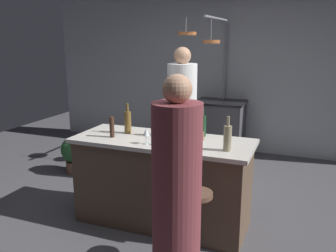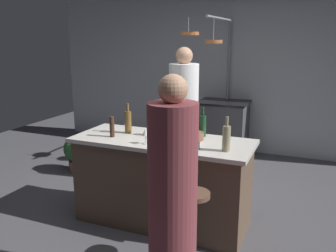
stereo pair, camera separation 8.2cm
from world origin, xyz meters
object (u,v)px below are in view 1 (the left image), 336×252
at_px(chef, 182,123).
at_px(wine_bottle_white, 228,138).
at_px(wine_bottle_rose, 162,125).
at_px(wine_bottle_red, 186,124).
at_px(bar_stool_right, 196,226).
at_px(wine_glass_by_chef, 176,125).
at_px(mixing_bowl_blue, 191,146).
at_px(wine_glass_near_right_guest, 146,133).
at_px(wine_glass_near_left_guest, 166,135).
at_px(wine_bottle_amber, 128,122).
at_px(stove_range, 219,128).
at_px(mixing_bowl_wooden, 193,136).
at_px(wine_bottle_green, 203,125).
at_px(guest_right, 177,200).
at_px(pepper_mill, 112,127).
at_px(potted_plant, 74,152).

height_order(chef, wine_bottle_white, chef).
bearing_deg(wine_bottle_rose, wine_bottle_red, 25.72).
distance_m(wine_bottle_white, wine_bottle_rose, 0.77).
distance_m(bar_stool_right, wine_glass_by_chef, 1.13).
distance_m(wine_bottle_red, mixing_bowl_blue, 0.47).
bearing_deg(wine_glass_near_right_guest, wine_glass_by_chef, 68.54).
height_order(chef, mixing_bowl_blue, chef).
relative_size(bar_stool_right, wine_glass_near_left_guest, 4.66).
bearing_deg(wine_bottle_amber, wine_glass_near_right_guest, -39.73).
relative_size(stove_range, mixing_bowl_wooden, 4.11).
xyz_separation_m(wine_bottle_green, wine_glass_by_chef, (-0.26, -0.06, -0.01)).
xyz_separation_m(wine_bottle_green, wine_bottle_rose, (-0.38, -0.15, 0.00)).
distance_m(guest_right, wine_glass_near_left_guest, 0.93).
xyz_separation_m(pepper_mill, wine_bottle_amber, (0.08, 0.20, 0.02)).
relative_size(bar_stool_right, potted_plant, 1.31).
relative_size(wine_bottle_white, mixing_bowl_blue, 1.86).
bearing_deg(wine_bottle_rose, mixing_bowl_blue, -36.78).
xyz_separation_m(wine_bottle_amber, wine_glass_near_right_guest, (0.35, -0.29, -0.02)).
bearing_deg(wine_bottle_red, wine_bottle_white, -34.49).
bearing_deg(potted_plant, chef, 7.12).
bearing_deg(wine_glass_near_left_guest, wine_bottle_red, 81.90).
bearing_deg(bar_stool_right, guest_right, -95.48).
bearing_deg(mixing_bowl_blue, guest_right, -79.51).
bearing_deg(pepper_mill, wine_bottle_green, 23.89).
relative_size(wine_bottle_green, mixing_bowl_blue, 1.78).
bearing_deg(chef, stove_range, 83.04).
bearing_deg(wine_bottle_red, wine_glass_near_right_guest, -120.84).
height_order(wine_bottle_rose, wine_glass_near_right_guest, wine_bottle_rose).
xyz_separation_m(chef, wine_bottle_red, (0.34, -0.85, 0.20)).
xyz_separation_m(wine_bottle_white, wine_bottle_red, (-0.51, 0.35, 0.01)).
bearing_deg(wine_bottle_amber, mixing_bowl_wooden, 1.89).
bearing_deg(wine_bottle_white, wine_glass_near_left_guest, -175.10).
xyz_separation_m(wine_bottle_white, wine_glass_near_right_guest, (-0.76, -0.07, -0.02)).
bearing_deg(chef, mixing_bowl_blue, -67.03).
bearing_deg(wine_bottle_white, wine_glass_by_chef, 151.24).
bearing_deg(potted_plant, guest_right, -39.75).
bearing_deg(wine_glass_by_chef, stove_range, 91.96).
distance_m(potted_plant, wine_bottle_amber, 1.68).
relative_size(potted_plant, mixing_bowl_wooden, 2.40).
distance_m(chef, wine_glass_by_chef, 0.93).
bearing_deg(pepper_mill, wine_glass_near_right_guest, -12.06).
distance_m(wine_bottle_amber, wine_glass_by_chef, 0.52).
bearing_deg(wine_glass_near_right_guest, wine_bottle_red, 59.16).
bearing_deg(chef, pepper_mill, -105.73).
relative_size(chef, wine_bottle_rose, 5.89).
bearing_deg(wine_glass_near_left_guest, wine_bottle_rose, 118.41).
bearing_deg(wine_glass_near_right_guest, guest_right, -52.82).
relative_size(potted_plant, wine_bottle_rose, 1.72).
relative_size(bar_stool_right, wine_bottle_amber, 2.13).
xyz_separation_m(guest_right, wine_bottle_white, (0.17, 0.85, 0.25)).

